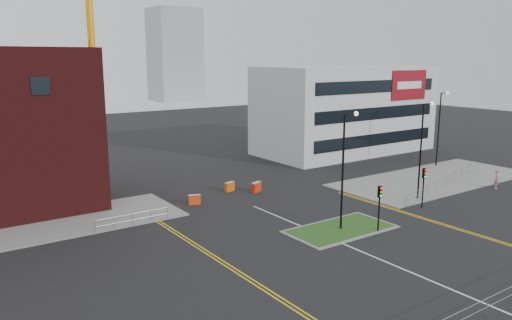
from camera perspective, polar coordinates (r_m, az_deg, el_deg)
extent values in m
plane|color=black|center=(33.48, 16.94, -12.05)|extent=(200.00, 200.00, 0.00)
cube|color=slate|center=(42.86, -27.24, -7.51)|extent=(28.00, 8.00, 0.12)
cube|color=slate|center=(58.32, 19.63, -2.06)|extent=(24.00, 10.00, 0.12)
cube|color=slate|center=(39.79, 9.65, -7.80)|extent=(8.60, 4.60, 0.08)
cube|color=#264F1A|center=(39.78, 9.65, -7.78)|extent=(8.00, 4.00, 0.12)
cube|color=black|center=(42.47, -23.42, 7.76)|extent=(1.40, 0.10, 1.40)
cube|color=#BBBEC1|center=(71.87, 10.11, 5.71)|extent=(25.00, 12.00, 12.00)
cube|color=black|center=(68.23, 13.58, 2.29)|extent=(22.00, 0.10, 1.60)
cube|color=black|center=(67.77, 13.72, 5.21)|extent=(22.00, 0.10, 1.60)
cube|color=black|center=(67.49, 13.86, 8.17)|extent=(22.00, 0.10, 1.60)
cube|color=maroon|center=(72.06, 17.09, 8.19)|extent=(7.00, 0.15, 4.00)
cube|color=white|center=(72.00, 17.15, 8.18)|extent=(5.00, 0.05, 1.00)
cylinder|color=orange|center=(77.01, -18.33, 13.35)|extent=(1.00, 1.00, 32.55)
cylinder|color=black|center=(38.55, 9.87, -1.54)|extent=(0.16, 0.16, 9.00)
cylinder|color=black|center=(38.23, 10.74, 5.17)|extent=(1.20, 0.10, 0.10)
sphere|color=silver|center=(38.65, 11.37, 5.21)|extent=(0.36, 0.36, 0.36)
cylinder|color=black|center=(48.77, 18.29, 0.79)|extent=(0.16, 0.16, 9.00)
cylinder|color=black|center=(48.66, 19.05, 6.08)|extent=(1.20, 0.10, 0.10)
sphere|color=silver|center=(49.14, 19.47, 6.10)|extent=(0.36, 0.36, 0.36)
cylinder|color=black|center=(64.62, 20.13, 3.19)|extent=(0.16, 0.16, 9.00)
cylinder|color=black|center=(64.67, 20.72, 7.18)|extent=(1.20, 0.10, 0.10)
sphere|color=silver|center=(65.16, 21.02, 7.18)|extent=(0.36, 0.36, 0.36)
cylinder|color=black|center=(39.44, 13.85, -5.93)|extent=(0.12, 0.12, 3.00)
cube|color=black|center=(38.97, 13.97, -3.54)|extent=(0.28, 0.22, 0.90)
sphere|color=red|center=(38.81, 14.14, -3.15)|extent=(0.18, 0.18, 0.18)
sphere|color=orange|center=(38.89, 14.11, -3.58)|extent=(0.18, 0.18, 0.18)
sphere|color=#0CCC33|center=(38.97, 14.09, -4.01)|extent=(0.18, 0.18, 0.18)
cylinder|color=black|center=(46.68, 18.53, -3.47)|extent=(0.12, 0.12, 3.00)
cube|color=black|center=(46.28, 18.66, -1.43)|extent=(0.28, 0.22, 0.90)
sphere|color=red|center=(46.15, 18.82, -1.10)|extent=(0.18, 0.18, 0.18)
sphere|color=orange|center=(46.21, 18.79, -1.46)|extent=(0.18, 0.18, 0.18)
sphere|color=#0CCC33|center=(46.27, 18.77, -1.83)|extent=(0.18, 0.18, 0.18)
cylinder|color=gray|center=(30.13, 26.26, -13.33)|extent=(24.00, 0.04, 0.04)
cylinder|color=gray|center=(30.34, 26.18, -14.19)|extent=(24.00, 0.04, 0.04)
cylinder|color=gray|center=(40.83, -13.93, -5.99)|extent=(6.00, 0.04, 0.04)
cylinder|color=gray|center=(40.98, -13.90, -6.66)|extent=(6.00, 0.04, 0.04)
cylinder|color=gray|center=(40.09, -17.93, -7.30)|extent=(0.05, 0.05, 1.10)
cylinder|color=gray|center=(42.07, -10.07, -6.01)|extent=(0.05, 0.05, 1.10)
cylinder|color=gray|center=(55.51, 20.88, -1.77)|extent=(19.01, 5.04, 0.04)
cylinder|color=gray|center=(55.62, 20.84, -2.27)|extent=(19.01, 5.04, 0.04)
cylinder|color=gray|center=(46.73, 16.74, -4.55)|extent=(0.05, 0.05, 1.10)
cylinder|color=gray|center=(64.79, 23.79, -0.62)|extent=(0.05, 0.05, 1.10)
cube|color=silver|center=(34.63, 14.31, -11.08)|extent=(0.15, 30.00, 0.01)
cube|color=gold|center=(35.08, -5.92, -10.46)|extent=(0.12, 24.00, 0.01)
cube|color=gold|center=(35.22, -5.49, -10.37)|extent=(0.12, 24.00, 0.01)
cube|color=gold|center=(44.01, 18.53, -6.40)|extent=(0.12, 20.00, 0.01)
cube|color=gold|center=(44.24, 18.77, -6.32)|extent=(0.12, 20.00, 0.01)
cube|color=gray|center=(152.62, -22.06, 8.82)|extent=(24.00, 12.00, 16.00)
cube|color=gray|center=(159.53, -9.23, 11.75)|extent=(14.00, 12.00, 28.00)
imported|color=tan|center=(56.61, 25.82, -1.97)|extent=(0.87, 0.75, 2.01)
cube|color=#EC3B0D|center=(45.99, -7.04, -4.52)|extent=(1.14, 0.67, 0.90)
cube|color=silver|center=(45.88, -7.05, -4.04)|extent=(1.14, 0.67, 0.11)
cube|color=red|center=(49.78, 0.05, -3.12)|extent=(1.27, 0.80, 1.00)
cube|color=silver|center=(49.66, 0.05, -2.62)|extent=(1.27, 0.80, 0.12)
cube|color=#DF5B0C|center=(50.11, -3.04, -3.08)|extent=(1.18, 0.64, 0.94)
cube|color=silver|center=(50.00, -3.05, -2.61)|extent=(1.18, 0.64, 0.11)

